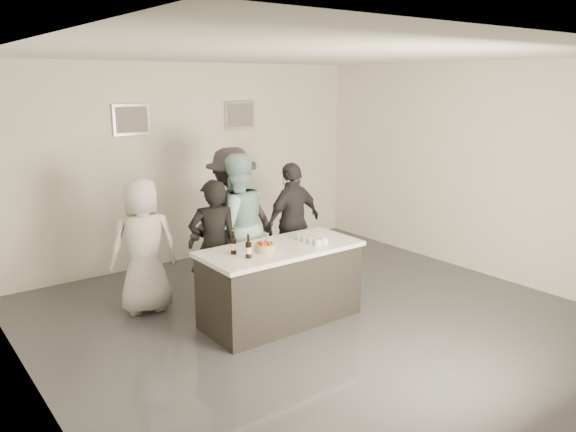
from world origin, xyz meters
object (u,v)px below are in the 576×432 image
(person_main_black, at_px, (214,247))
(person_guest_right, at_px, (293,222))
(person_guest_left, at_px, (144,246))
(person_guest_back, at_px, (232,218))
(cake, at_px, (265,248))
(bar_counter, at_px, (281,284))
(person_main_blue, at_px, (236,226))
(beer_bottle_b, at_px, (248,246))
(beer_bottle_a, at_px, (233,242))

(person_main_black, bearing_deg, person_guest_right, -147.32)
(person_guest_right, bearing_deg, person_guest_left, -13.36)
(person_main_black, bearing_deg, person_guest_back, -115.82)
(cake, bearing_deg, person_guest_left, 124.76)
(cake, bearing_deg, person_guest_back, 72.74)
(bar_counter, distance_m, person_guest_left, 1.70)
(person_main_blue, bearing_deg, person_guest_left, -4.37)
(cake, bearing_deg, person_main_black, 105.53)
(person_main_black, xyz_separation_m, person_guest_back, (0.64, 0.62, 0.13))
(person_guest_right, bearing_deg, person_main_black, 4.30)
(cake, bearing_deg, beer_bottle_b, -161.96)
(beer_bottle_b, height_order, person_guest_right, person_guest_right)
(bar_counter, xyz_separation_m, beer_bottle_b, (-0.52, -0.13, 0.58))
(person_guest_right, xyz_separation_m, person_guest_back, (-0.79, 0.30, 0.11))
(beer_bottle_a, xyz_separation_m, person_main_black, (0.11, 0.63, -0.22))
(bar_counter, distance_m, person_guest_back, 1.43)
(beer_bottle_a, height_order, person_guest_back, person_guest_back)
(person_main_black, relative_size, person_guest_left, 0.99)
(person_main_black, height_order, person_guest_back, person_guest_back)
(beer_bottle_a, bearing_deg, person_main_black, 79.97)
(person_guest_left, bearing_deg, person_guest_right, -174.53)
(beer_bottle_a, xyz_separation_m, beer_bottle_b, (0.05, -0.21, 0.00))
(beer_bottle_a, relative_size, person_guest_back, 0.14)
(cake, distance_m, person_guest_right, 1.63)
(beer_bottle_b, distance_m, person_guest_right, 1.90)
(person_main_blue, distance_m, person_guest_right, 0.96)
(beer_bottle_a, relative_size, person_main_blue, 0.14)
(beer_bottle_b, bearing_deg, person_main_black, 85.98)
(cake, distance_m, beer_bottle_b, 0.30)
(bar_counter, height_order, person_guest_back, person_guest_back)
(person_guest_right, relative_size, person_guest_back, 0.88)
(beer_bottle_b, bearing_deg, bar_counter, 14.26)
(person_guest_right, bearing_deg, person_main_blue, -5.39)
(beer_bottle_a, bearing_deg, person_guest_left, 116.01)
(beer_bottle_b, relative_size, person_guest_right, 0.16)
(bar_counter, bearing_deg, person_guest_right, 46.71)
(person_main_blue, bearing_deg, person_main_black, 36.86)
(beer_bottle_b, bearing_deg, person_guest_back, 64.50)
(beer_bottle_a, bearing_deg, cake, -21.40)
(cake, height_order, person_guest_back, person_guest_back)
(beer_bottle_a, height_order, person_main_black, person_main_black)
(person_guest_left, bearing_deg, person_guest_back, -164.60)
(person_main_black, bearing_deg, beer_bottle_b, 106.16)
(beer_bottle_b, xyz_separation_m, person_guest_left, (-0.61, 1.35, -0.21))
(cake, bearing_deg, person_guest_right, 41.39)
(beer_bottle_a, height_order, person_guest_right, person_guest_right)
(person_main_black, height_order, person_guest_left, person_guest_left)
(beer_bottle_a, relative_size, beer_bottle_b, 1.00)
(person_main_black, relative_size, person_guest_right, 0.98)
(beer_bottle_a, distance_m, person_guest_left, 1.29)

